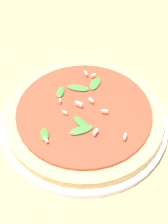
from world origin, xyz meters
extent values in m
plane|color=#9E7A56|center=(0.00, 0.00, 0.00)|extent=(6.00, 6.00, 0.00)
cylinder|color=white|center=(0.03, -0.01, 0.01)|extent=(0.31, 0.31, 0.01)
cylinder|color=tan|center=(0.03, -0.01, 0.02)|extent=(0.29, 0.29, 0.02)
cylinder|color=#B73823|center=(0.03, -0.01, 0.03)|extent=(0.25, 0.25, 0.01)
ellipsoid|color=#317B31|center=(0.01, 0.02, 0.04)|extent=(0.04, 0.01, 0.01)
ellipsoid|color=#327A2A|center=(0.03, 0.08, 0.04)|extent=(0.03, 0.03, 0.01)
ellipsoid|color=#367A2D|center=(0.07, -0.07, 0.04)|extent=(0.03, 0.04, 0.01)
ellipsoid|color=#348131|center=(0.08, -0.04, 0.04)|extent=(0.04, 0.04, 0.01)
ellipsoid|color=#317C2F|center=(0.09, -0.01, 0.04)|extent=(0.03, 0.03, 0.01)
ellipsoid|color=#397B32|center=(0.00, 0.03, 0.04)|extent=(0.03, 0.04, 0.01)
cube|color=#EFE5C6|center=(0.08, -0.08, 0.04)|extent=(0.01, 0.01, 0.01)
cube|color=#EFE5C6|center=(0.02, 0.08, 0.04)|extent=(0.01, 0.00, 0.01)
cube|color=#EFE5C6|center=(0.00, -0.03, 0.04)|extent=(0.01, 0.01, 0.01)
cube|color=#EFE5C6|center=(0.04, -0.03, 0.04)|extent=(0.01, 0.00, 0.01)
cube|color=#EFE5C6|center=(-0.02, 0.01, 0.04)|extent=(0.01, 0.01, 0.01)
cube|color=#EFE5C6|center=(0.04, -0.01, 0.04)|extent=(0.01, 0.01, 0.01)
cube|color=#EFE5C6|center=(0.10, -0.07, 0.04)|extent=(0.01, 0.01, 0.01)
cube|color=#EFE5C6|center=(-0.06, -0.01, 0.04)|extent=(0.01, 0.01, 0.01)
cube|color=#EFE5C6|center=(0.07, 0.01, 0.04)|extent=(0.01, 0.01, 0.00)
cube|color=#EFE5C6|center=(0.05, 0.02, 0.04)|extent=(0.01, 0.01, 0.00)
camera|label=1|loc=(-0.24, 0.24, 0.46)|focal=50.00mm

